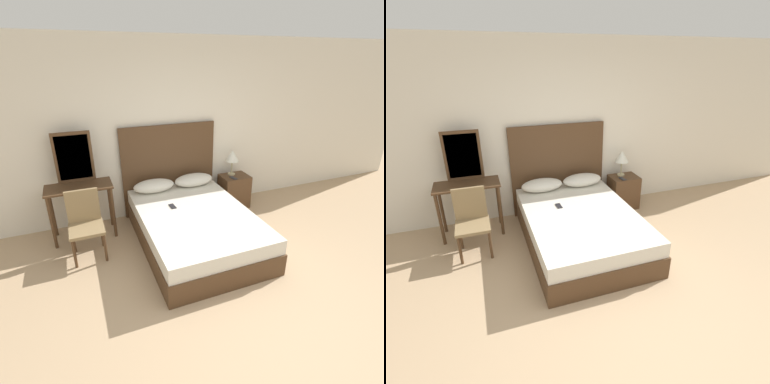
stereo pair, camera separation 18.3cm
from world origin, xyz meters
TOP-DOWN VIEW (x-y plane):
  - ground_plane at (0.00, 0.00)m, footprint 16.00×16.00m
  - wall_back at (0.00, 2.79)m, footprint 10.00×0.06m
  - bed at (-0.08, 1.63)m, footprint 1.46×2.12m
  - headboard at (-0.08, 2.72)m, footprint 1.53×0.05m
  - pillow_left at (-0.41, 2.48)m, footprint 0.64×0.31m
  - pillow_right at (0.25, 2.48)m, footprint 0.64×0.31m
  - phone_on_bed at (-0.31, 1.89)m, footprint 0.08×0.15m
  - nightstand at (0.99, 2.45)m, footprint 0.47×0.37m
  - table_lamp at (0.96, 2.52)m, footprint 0.23×0.23m
  - phone_on_nightstand at (0.91, 2.35)m, footprint 0.09×0.16m
  - vanity_desk at (-1.49, 2.39)m, footprint 0.88×0.43m
  - vanity_mirror at (-1.49, 2.58)m, footprint 0.50×0.03m
  - chair at (-1.47, 1.93)m, footprint 0.43×0.42m

SIDE VIEW (x-z plane):
  - ground_plane at x=0.00m, z-range 0.00..0.00m
  - bed at x=-0.08m, z-range 0.00..0.48m
  - nightstand at x=0.99m, z-range 0.00..0.56m
  - chair at x=-1.47m, z-range 0.05..0.93m
  - phone_on_bed at x=-0.31m, z-range 0.49..0.50m
  - phone_on_nightstand at x=0.91m, z-range 0.56..0.57m
  - pillow_left at x=-0.41m, z-range 0.49..0.68m
  - pillow_right at x=0.25m, z-range 0.49..0.68m
  - vanity_desk at x=-1.49m, z-range 0.23..1.02m
  - headboard at x=-0.08m, z-range 0.00..1.46m
  - table_lamp at x=0.96m, z-range 0.67..1.10m
  - vanity_mirror at x=-1.49m, z-range 0.79..1.49m
  - wall_back at x=0.00m, z-range 0.00..2.70m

